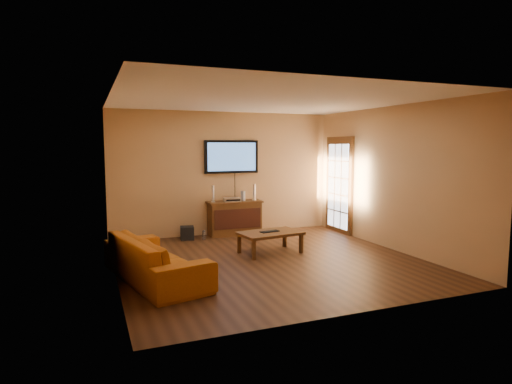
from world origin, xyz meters
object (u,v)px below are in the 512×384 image
media_console (235,218)px  av_receiver (232,200)px  bottle (204,235)px  coffee_table (270,234)px  subwoofer (187,233)px  game_console (243,196)px  sofa (155,251)px  speaker_right (254,193)px  television (232,157)px  keyboard (270,231)px  speaker_left (213,194)px

media_console → av_receiver: av_receiver is taller
av_receiver → bottle: size_ratio=1.73×
coffee_table → subwoofer: coffee_table is taller
game_console → av_receiver: bearing=-174.3°
game_console → bottle: game_console is taller
sofa → bottle: bearing=-43.3°
media_console → subwoofer: 1.11m
subwoofer → bottle: 0.36m
speaker_right → bottle: speaker_right is taller
sofa → subwoofer: 2.72m
sofa → av_receiver: sofa is taller
television → media_console: bearing=-90.0°
av_receiver → game_console: game_console is taller
av_receiver → subwoofer: (-1.02, -0.07, -0.65)m
television → subwoofer: 1.93m
av_receiver → sofa: bearing=-122.0°
coffee_table → subwoofer: size_ratio=4.32×
sofa → keyboard: (2.18, 0.81, -0.03)m
speaker_left → sofa: bearing=-122.0°
speaker_right → bottle: bearing=-169.4°
media_console → speaker_right: (0.46, -0.01, 0.54)m
av_receiver → subwoofer: av_receiver is taller
sofa → speaker_right: speaker_right is taller
sofa → game_console: game_console is taller
game_console → bottle: 1.26m
game_console → keyboard: 1.86m
television → av_receiver: (-0.06, -0.21, -0.93)m
speaker_right → coffee_table: bearing=-102.1°
sofa → media_console: bearing=-52.7°
sofa → keyboard: sofa is taller
game_console → subwoofer: size_ratio=0.77×
television → speaker_right: 0.94m
media_console → sofa: 3.34m
speaker_left → game_console: speaker_left is taller
speaker_left → bottle: bearing=-138.5°
speaker_left → speaker_right: bearing=-1.0°
coffee_table → keyboard: (-0.01, 0.00, 0.06)m
media_console → sofa: bearing=-129.2°
sofa → av_receiver: bearing=-52.1°
media_console → game_console: bearing=7.2°
media_console → speaker_right: 0.71m
media_console → av_receiver: (-0.06, -0.02, 0.41)m
media_console → television: bearing=90.0°
media_console → bottle: bearing=-162.4°
speaker_left → speaker_right: 0.95m
speaker_left → keyboard: size_ratio=0.96×
coffee_table → sofa: 2.34m
coffee_table → av_receiver: 1.82m
television → sofa: bearing=-127.2°
coffee_table → av_receiver: bearing=94.6°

